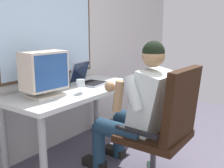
{
  "coord_description": "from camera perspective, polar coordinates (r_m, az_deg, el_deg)",
  "views": [
    {
      "loc": [
        -2.05,
        -0.03,
        1.34
      ],
      "look_at": [
        -0.08,
        1.36,
        0.82
      ],
      "focal_mm": 43.03,
      "sensor_mm": 36.0,
      "label": 1
    }
  ],
  "objects": [
    {
      "name": "desk",
      "position": [
        2.75,
        -7.83,
        -2.98
      ],
      "size": [
        1.47,
        0.67,
        0.73
      ],
      "color": "#929597",
      "rests_on": "ground"
    },
    {
      "name": "desk_speaker",
      "position": [
        2.8,
        -9.82,
        0.86
      ],
      "size": [
        0.07,
        0.08,
        0.15
      ],
      "color": "black",
      "rests_on": "desk"
    },
    {
      "name": "wall_rear",
      "position": [
        3.02,
        -12.44,
        12.77
      ],
      "size": [
        5.43,
        0.08,
        2.78
      ],
      "color": "beige",
      "rests_on": "ground"
    },
    {
      "name": "crt_monitor",
      "position": [
        2.45,
        -14.24,
        2.58
      ],
      "size": [
        0.4,
        0.27,
        0.4
      ],
      "color": "beige",
      "rests_on": "desk"
    },
    {
      "name": "wine_glass",
      "position": [
        2.53,
        -6.68,
        0.09
      ],
      "size": [
        0.08,
        0.08,
        0.13
      ],
      "color": "silver",
      "rests_on": "desk"
    },
    {
      "name": "laptop",
      "position": [
        2.95,
        -5.47,
        1.3
      ],
      "size": [
        0.34,
        0.36,
        0.24
      ],
      "color": "#8C929F",
      "rests_on": "desk"
    },
    {
      "name": "person_seated",
      "position": [
        2.39,
        5.64,
        -5.15
      ],
      "size": [
        0.54,
        0.83,
        1.23
      ],
      "color": "#1B344B",
      "rests_on": "ground"
    },
    {
      "name": "office_chair",
      "position": [
        2.29,
        11.64,
        -8.1
      ],
      "size": [
        0.64,
        0.6,
        1.03
      ],
      "color": "black",
      "rests_on": "ground"
    }
  ]
}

